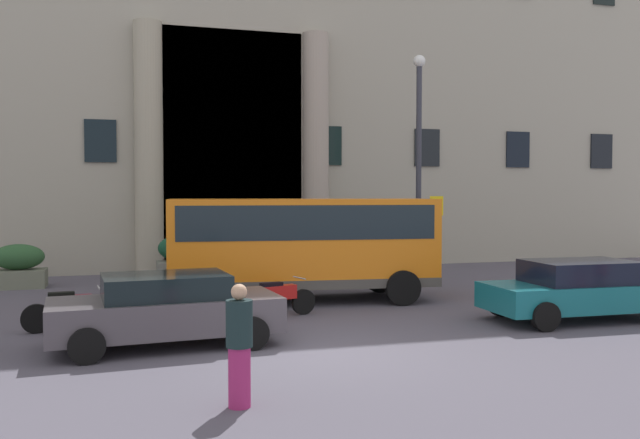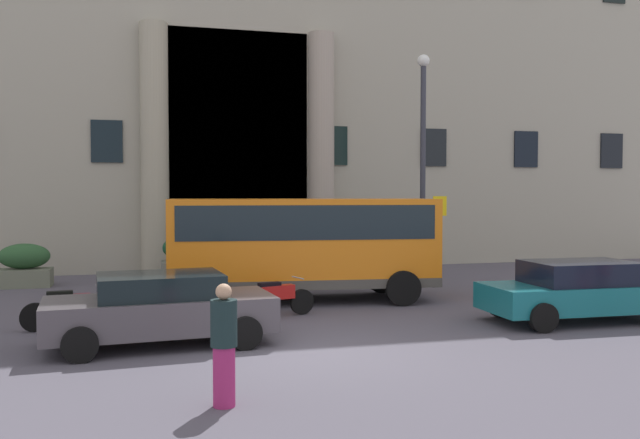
{
  "view_description": "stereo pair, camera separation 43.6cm",
  "coord_description": "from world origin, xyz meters",
  "px_view_note": "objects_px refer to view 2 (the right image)",
  "views": [
    {
      "loc": [
        -3.33,
        -11.6,
        2.87
      ],
      "look_at": [
        1.46,
        4.84,
        2.19
      ],
      "focal_mm": 37.53,
      "sensor_mm": 36.0,
      "label": 1
    },
    {
      "loc": [
        -2.91,
        -11.72,
        2.87
      ],
      "look_at": [
        1.46,
        4.84,
        2.19
      ],
      "focal_mm": 37.53,
      "sensor_mm": 36.0,
      "label": 2
    }
  ],
  "objects_px": {
    "motorcycle_near_kerb": "(67,308)",
    "bus_stop_sign": "(439,231)",
    "hedge_planter_entrance_right": "(24,266)",
    "pedestrian_child_trailing": "(224,345)",
    "hedge_planter_far_west": "(309,255)",
    "parked_estate_mid": "(580,290)",
    "orange_minibus": "(303,240)",
    "lamppost_plaza_centre": "(423,149)",
    "scooter_by_planter": "(275,298)",
    "hedge_planter_east": "(187,258)",
    "white_taxi_kerbside": "(160,308)"
  },
  "relations": [
    {
      "from": "bus_stop_sign",
      "to": "white_taxi_kerbside",
      "type": "height_order",
      "value": "bus_stop_sign"
    },
    {
      "from": "white_taxi_kerbside",
      "to": "parked_estate_mid",
      "type": "relative_size",
      "value": 0.99
    },
    {
      "from": "orange_minibus",
      "to": "lamppost_plaza_centre",
      "type": "bearing_deg",
      "value": 38.98
    },
    {
      "from": "parked_estate_mid",
      "to": "pedestrian_child_trailing",
      "type": "relative_size",
      "value": 2.63
    },
    {
      "from": "hedge_planter_far_west",
      "to": "parked_estate_mid",
      "type": "relative_size",
      "value": 0.38
    },
    {
      "from": "hedge_planter_entrance_right",
      "to": "pedestrian_child_trailing",
      "type": "height_order",
      "value": "pedestrian_child_trailing"
    },
    {
      "from": "white_taxi_kerbside",
      "to": "scooter_by_planter",
      "type": "bearing_deg",
      "value": 35.74
    },
    {
      "from": "pedestrian_child_trailing",
      "to": "lamppost_plaza_centre",
      "type": "height_order",
      "value": "lamppost_plaza_centre"
    },
    {
      "from": "bus_stop_sign",
      "to": "hedge_planter_east",
      "type": "relative_size",
      "value": 1.71
    },
    {
      "from": "motorcycle_near_kerb",
      "to": "bus_stop_sign",
      "type": "bearing_deg",
      "value": 14.38
    },
    {
      "from": "bus_stop_sign",
      "to": "lamppost_plaza_centre",
      "type": "distance_m",
      "value": 3.03
    },
    {
      "from": "parked_estate_mid",
      "to": "scooter_by_planter",
      "type": "distance_m",
      "value": 6.89
    },
    {
      "from": "hedge_planter_entrance_right",
      "to": "pedestrian_child_trailing",
      "type": "relative_size",
      "value": 0.94
    },
    {
      "from": "parked_estate_mid",
      "to": "lamppost_plaza_centre",
      "type": "bearing_deg",
      "value": 95.62
    },
    {
      "from": "lamppost_plaza_centre",
      "to": "motorcycle_near_kerb",
      "type": "bearing_deg",
      "value": -152.27
    },
    {
      "from": "orange_minibus",
      "to": "parked_estate_mid",
      "type": "relative_size",
      "value": 1.63
    },
    {
      "from": "orange_minibus",
      "to": "motorcycle_near_kerb",
      "type": "xyz_separation_m",
      "value": [
        -5.66,
        -2.36,
        -1.17
      ]
    },
    {
      "from": "white_taxi_kerbside",
      "to": "lamppost_plaza_centre",
      "type": "bearing_deg",
      "value": 36.55
    },
    {
      "from": "white_taxi_kerbside",
      "to": "pedestrian_child_trailing",
      "type": "distance_m",
      "value": 4.03
    },
    {
      "from": "scooter_by_planter",
      "to": "motorcycle_near_kerb",
      "type": "relative_size",
      "value": 0.98
    },
    {
      "from": "orange_minibus",
      "to": "hedge_planter_far_west",
      "type": "xyz_separation_m",
      "value": [
        1.35,
        4.82,
        -0.86
      ]
    },
    {
      "from": "hedge_planter_entrance_right",
      "to": "parked_estate_mid",
      "type": "bearing_deg",
      "value": -35.12
    },
    {
      "from": "bus_stop_sign",
      "to": "white_taxi_kerbside",
      "type": "distance_m",
      "value": 10.37
    },
    {
      "from": "hedge_planter_entrance_right",
      "to": "hedge_planter_far_west",
      "type": "xyz_separation_m",
      "value": [
        8.99,
        0.05,
        0.12
      ]
    },
    {
      "from": "hedge_planter_entrance_right",
      "to": "scooter_by_planter",
      "type": "relative_size",
      "value": 0.82
    },
    {
      "from": "hedge_planter_entrance_right",
      "to": "motorcycle_near_kerb",
      "type": "xyz_separation_m",
      "value": [
        1.97,
        -7.13,
        -0.19
      ]
    },
    {
      "from": "hedge_planter_far_west",
      "to": "hedge_planter_east",
      "type": "bearing_deg",
      "value": 175.83
    },
    {
      "from": "white_taxi_kerbside",
      "to": "motorcycle_near_kerb",
      "type": "xyz_separation_m",
      "value": [
        -1.87,
        1.98,
        -0.25
      ]
    },
    {
      "from": "white_taxi_kerbside",
      "to": "hedge_planter_far_west",
      "type": "bearing_deg",
      "value": 56.14
    },
    {
      "from": "lamppost_plaza_centre",
      "to": "orange_minibus",
      "type": "bearing_deg",
      "value": -146.8
    },
    {
      "from": "bus_stop_sign",
      "to": "lamppost_plaza_centre",
      "type": "relative_size",
      "value": 0.38
    },
    {
      "from": "lamppost_plaza_centre",
      "to": "scooter_by_planter",
      "type": "bearing_deg",
      "value": -138.59
    },
    {
      "from": "bus_stop_sign",
      "to": "parked_estate_mid",
      "type": "bearing_deg",
      "value": -83.47
    },
    {
      "from": "scooter_by_planter",
      "to": "pedestrian_child_trailing",
      "type": "relative_size",
      "value": 1.14
    },
    {
      "from": "white_taxi_kerbside",
      "to": "hedge_planter_entrance_right",
      "type": "bearing_deg",
      "value": 108.33
    },
    {
      "from": "lamppost_plaza_centre",
      "to": "hedge_planter_far_west",
      "type": "bearing_deg",
      "value": 153.73
    },
    {
      "from": "orange_minibus",
      "to": "white_taxi_kerbside",
      "type": "distance_m",
      "value": 5.84
    },
    {
      "from": "bus_stop_sign",
      "to": "parked_estate_mid",
      "type": "distance_m",
      "value": 6.05
    },
    {
      "from": "orange_minibus",
      "to": "lamppost_plaza_centre",
      "type": "xyz_separation_m",
      "value": [
        4.78,
        3.13,
        2.68
      ]
    },
    {
      "from": "hedge_planter_far_west",
      "to": "lamppost_plaza_centre",
      "type": "relative_size",
      "value": 0.22
    },
    {
      "from": "lamppost_plaza_centre",
      "to": "hedge_planter_east",
      "type": "bearing_deg",
      "value": 165.17
    },
    {
      "from": "orange_minibus",
      "to": "motorcycle_near_kerb",
      "type": "height_order",
      "value": "orange_minibus"
    },
    {
      "from": "orange_minibus",
      "to": "pedestrian_child_trailing",
      "type": "relative_size",
      "value": 4.29
    },
    {
      "from": "scooter_by_planter",
      "to": "lamppost_plaza_centre",
      "type": "height_order",
      "value": "lamppost_plaza_centre"
    },
    {
      "from": "hedge_planter_east",
      "to": "pedestrian_child_trailing",
      "type": "distance_m",
      "value": 13.42
    },
    {
      "from": "white_taxi_kerbside",
      "to": "orange_minibus",
      "type": "bearing_deg",
      "value": 44.33
    },
    {
      "from": "hedge_planter_far_west",
      "to": "orange_minibus",
      "type": "bearing_deg",
      "value": -105.7
    },
    {
      "from": "parked_estate_mid",
      "to": "pedestrian_child_trailing",
      "type": "height_order",
      "value": "pedestrian_child_trailing"
    },
    {
      "from": "parked_estate_mid",
      "to": "motorcycle_near_kerb",
      "type": "relative_size",
      "value": 2.26
    },
    {
      "from": "hedge_planter_entrance_right",
      "to": "scooter_by_planter",
      "type": "xyz_separation_m",
      "value": [
        6.46,
        -6.89,
        -0.19
      ]
    }
  ]
}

